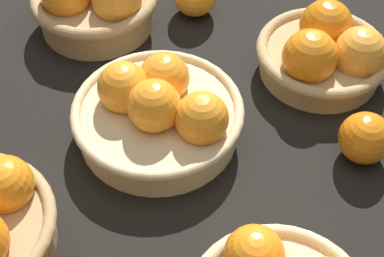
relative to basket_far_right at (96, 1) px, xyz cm
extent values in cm
cube|color=black|center=(-23.12, -20.34, -6.53)|extent=(84.00, 72.00, 3.00)
cylinder|color=tan|center=(-0.02, 0.25, -2.23)|extent=(19.23, 19.23, 5.61)
sphere|color=#F49E33|center=(-1.62, -4.48, 2.18)|extent=(8.25, 8.25, 8.25)
cylinder|color=#D3BC8C|center=(-21.42, -16.93, -2.62)|extent=(23.02, 23.02, 4.82)
torus|color=#D3BC8C|center=(-21.42, -16.93, -0.21)|extent=(24.48, 24.48, 1.47)
sphere|color=orange|center=(-23.48, -17.06, 2.48)|extent=(7.41, 7.41, 7.41)
sphere|color=orange|center=(-22.76, -23.70, 1.73)|extent=(7.41, 7.41, 7.41)
sphere|color=orange|center=(-16.73, -16.64, 1.60)|extent=(7.41, 7.41, 7.41)
sphere|color=orange|center=(-20.48, -11.83, 2.14)|extent=(7.41, 7.41, 7.41)
cylinder|color=tan|center=(-2.71, -38.30, -2.89)|extent=(18.99, 18.99, 4.28)
torus|color=tan|center=(-2.71, -38.30, -0.76)|extent=(20.79, 20.79, 1.79)
sphere|color=orange|center=(0.93, -38.10, 1.30)|extent=(8.39, 8.39, 8.39)
sphere|color=orange|center=(-6.86, -36.42, 1.25)|extent=(8.39, 8.39, 8.39)
sphere|color=#F49E33|center=(-3.43, -43.74, 0.44)|extent=(8.39, 8.39, 8.39)
sphere|color=orange|center=(-39.32, -2.63, 1.43)|extent=(7.45, 7.45, 7.45)
sphere|color=orange|center=(-41.37, -34.02, 1.21)|extent=(7.04, 7.04, 7.04)
sphere|color=orange|center=(-18.60, -45.68, -1.37)|extent=(7.32, 7.32, 7.32)
camera|label=1|loc=(-73.72, -34.83, 59.58)|focal=54.20mm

